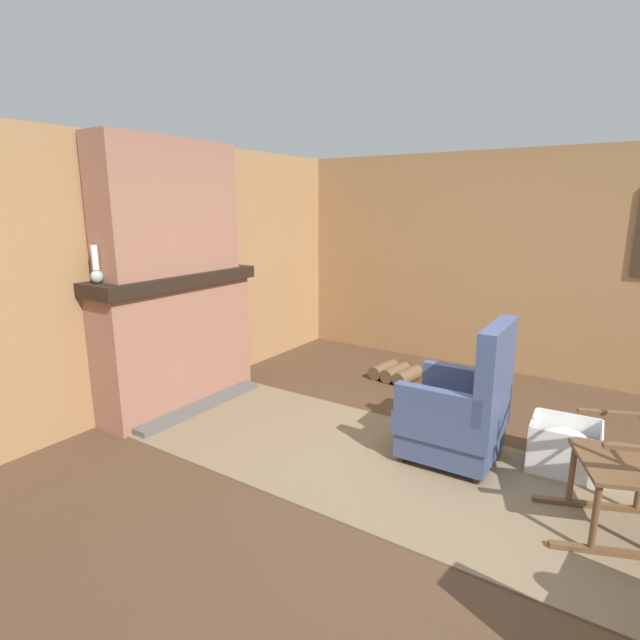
{
  "coord_description": "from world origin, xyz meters",
  "views": [
    {
      "loc": [
        1.09,
        -2.97,
        1.84
      ],
      "look_at": [
        -1.13,
        0.39,
        0.9
      ],
      "focal_mm": 28.0,
      "sensor_mm": 36.0,
      "label": 1
    }
  ],
  "objects_px": {
    "laundry_basket": "(564,446)",
    "oil_lamp_vase": "(96,270)",
    "armchair": "(460,413)",
    "rocking_chair": "(633,463)",
    "decorative_plate_on_mantel": "(173,256)",
    "firewood_stack": "(395,373)",
    "storage_case": "(214,260)"
  },
  "relations": [
    {
      "from": "laundry_basket",
      "to": "oil_lamp_vase",
      "type": "bearing_deg",
      "value": -157.09
    },
    {
      "from": "rocking_chair",
      "to": "decorative_plate_on_mantel",
      "type": "height_order",
      "value": "decorative_plate_on_mantel"
    },
    {
      "from": "rocking_chair",
      "to": "decorative_plate_on_mantel",
      "type": "relative_size",
      "value": 4.67
    },
    {
      "from": "decorative_plate_on_mantel",
      "to": "storage_case",
      "type": "bearing_deg",
      "value": 87.62
    },
    {
      "from": "laundry_basket",
      "to": "storage_case",
      "type": "xyz_separation_m",
      "value": [
        -3.24,
        -0.11,
        1.13
      ]
    },
    {
      "from": "rocking_chair",
      "to": "firewood_stack",
      "type": "distance_m",
      "value": 2.76
    },
    {
      "from": "rocking_chair",
      "to": "oil_lamp_vase",
      "type": "relative_size",
      "value": 4.52
    },
    {
      "from": "armchair",
      "to": "oil_lamp_vase",
      "type": "distance_m",
      "value": 2.96
    },
    {
      "from": "armchair",
      "to": "laundry_basket",
      "type": "distance_m",
      "value": 0.75
    },
    {
      "from": "armchair",
      "to": "firewood_stack",
      "type": "bearing_deg",
      "value": -51.3
    },
    {
      "from": "armchair",
      "to": "laundry_basket",
      "type": "bearing_deg",
      "value": -159.26
    },
    {
      "from": "oil_lamp_vase",
      "to": "laundry_basket",
      "type": "bearing_deg",
      "value": 22.91
    },
    {
      "from": "armchair",
      "to": "rocking_chair",
      "type": "relative_size",
      "value": 0.78
    },
    {
      "from": "rocking_chair",
      "to": "storage_case",
      "type": "bearing_deg",
      "value": -29.05
    },
    {
      "from": "firewood_stack",
      "to": "decorative_plate_on_mantel",
      "type": "relative_size",
      "value": 1.74
    },
    {
      "from": "firewood_stack",
      "to": "laundry_basket",
      "type": "bearing_deg",
      "value": -30.56
    },
    {
      "from": "laundry_basket",
      "to": "rocking_chair",
      "type": "bearing_deg",
      "value": -55.65
    },
    {
      "from": "oil_lamp_vase",
      "to": "storage_case",
      "type": "relative_size",
      "value": 1.15
    },
    {
      "from": "armchair",
      "to": "laundry_basket",
      "type": "relative_size",
      "value": 2.22
    },
    {
      "from": "rocking_chair",
      "to": "oil_lamp_vase",
      "type": "height_order",
      "value": "oil_lamp_vase"
    },
    {
      "from": "rocking_chair",
      "to": "decorative_plate_on_mantel",
      "type": "distance_m",
      "value": 3.78
    },
    {
      "from": "armchair",
      "to": "oil_lamp_vase",
      "type": "bearing_deg",
      "value": 21.76
    },
    {
      "from": "armchair",
      "to": "oil_lamp_vase",
      "type": "xyz_separation_m",
      "value": [
        -2.57,
        -1.1,
        0.97
      ]
    },
    {
      "from": "firewood_stack",
      "to": "storage_case",
      "type": "distance_m",
      "value": 2.23
    },
    {
      "from": "laundry_basket",
      "to": "oil_lamp_vase",
      "type": "distance_m",
      "value": 3.7
    },
    {
      "from": "rocking_chair",
      "to": "storage_case",
      "type": "xyz_separation_m",
      "value": [
        -3.64,
        0.48,
        0.86
      ]
    },
    {
      "from": "oil_lamp_vase",
      "to": "firewood_stack",
      "type": "bearing_deg",
      "value": 59.07
    },
    {
      "from": "storage_case",
      "to": "rocking_chair",
      "type": "bearing_deg",
      "value": -7.44
    },
    {
      "from": "laundry_basket",
      "to": "oil_lamp_vase",
      "type": "height_order",
      "value": "oil_lamp_vase"
    },
    {
      "from": "storage_case",
      "to": "firewood_stack",
      "type": "bearing_deg",
      "value": 38.76
    },
    {
      "from": "armchair",
      "to": "firewood_stack",
      "type": "relative_size",
      "value": 2.11
    },
    {
      "from": "armchair",
      "to": "firewood_stack",
      "type": "distance_m",
      "value": 1.76
    }
  ]
}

